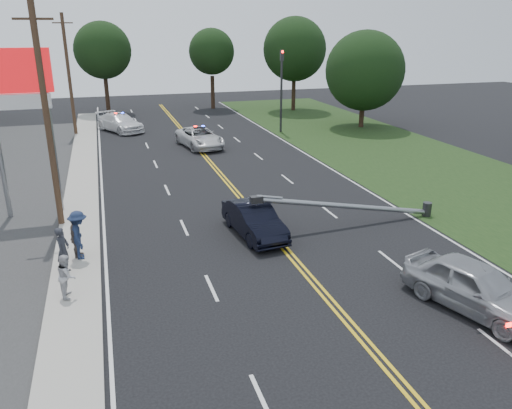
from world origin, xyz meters
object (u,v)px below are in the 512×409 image
object	(u,v)px
pylon_sign	(18,93)
waiting_sedan	(475,287)
bystander_a	(63,250)
fallen_streetlight	(357,206)
bystander_b	(67,276)
utility_pole_far	(69,75)
crashed_sedan	(254,220)
emergency_b	(120,122)
bystander_c	(79,235)
utility_pole_mid	(47,118)
emergency_a	(200,137)
bystander_d	(76,237)
traffic_signal	(281,84)

from	to	relation	value
pylon_sign	waiting_sedan	xyz separation A→B (m)	(14.81, -13.92, -5.17)
pylon_sign	bystander_a	bearing A→B (deg)	-76.67
fallen_streetlight	bystander_b	distance (m)	13.15
utility_pole_far	waiting_sedan	distance (m)	36.76
crashed_sedan	emergency_b	world-z (taller)	emergency_b
crashed_sedan	bystander_a	xyz separation A→B (m)	(-7.94, -1.59, 0.29)
bystander_c	utility_pole_far	bearing A→B (deg)	-1.78
pylon_sign	bystander_c	world-z (taller)	pylon_sign
crashed_sedan	fallen_streetlight	bearing A→B (deg)	-8.40
utility_pole_mid	bystander_b	distance (m)	8.43
emergency_b	bystander_a	bearing A→B (deg)	-123.94
bystander_b	emergency_b	bearing A→B (deg)	-3.90
emergency_a	bystander_a	distance (m)	21.64
pylon_sign	utility_pole_mid	bearing A→B (deg)	-56.98
crashed_sedan	bystander_a	bearing A→B (deg)	-174.77
bystander_b	bystander_c	xyz separation A→B (m)	(0.34, 3.04, 0.22)
utility_pole_far	emergency_b	world-z (taller)	utility_pole_far
utility_pole_far	bystander_d	bearing A→B (deg)	-88.13
utility_pole_mid	bystander_a	distance (m)	6.76
utility_pole_far	bystander_c	world-z (taller)	utility_pole_far
utility_pole_far	bystander_c	distance (m)	26.57
bystander_c	fallen_streetlight	bearing A→B (deg)	-92.80
fallen_streetlight	utility_pole_far	xyz separation A→B (m)	(-13.39, 26.00, 4.17)
traffic_signal	bystander_b	world-z (taller)	traffic_signal
pylon_sign	utility_pole_far	size ratio (longest dim) A/B	0.80
crashed_sedan	waiting_sedan	bearing A→B (deg)	-63.86
bystander_a	bystander_c	bearing A→B (deg)	-5.62
bystander_c	bystander_d	size ratio (longest dim) A/B	1.15
pylon_sign	fallen_streetlight	bearing A→B (deg)	-22.22
pylon_sign	utility_pole_mid	size ratio (longest dim) A/B	0.80
pylon_sign	utility_pole_far	distance (m)	20.06
utility_pole_mid	utility_pole_far	world-z (taller)	same
fallen_streetlight	crashed_sedan	size ratio (longest dim) A/B	2.10
crashed_sedan	emergency_a	xyz separation A→B (m)	(1.05, 18.09, 0.01)
bystander_a	utility_pole_mid	bearing A→B (deg)	24.62
utility_pole_far	waiting_sedan	size ratio (longest dim) A/B	2.05
waiting_sedan	emergency_a	xyz separation A→B (m)	(-4.07, 26.21, -0.08)
traffic_signal	utility_pole_mid	bearing A→B (deg)	-134.20
utility_pole_mid	crashed_sedan	bearing A→B (deg)	-24.37
waiting_sedan	crashed_sedan	bearing A→B (deg)	104.57
traffic_signal	fallen_streetlight	xyz separation A→B (m)	(-4.11, -22.00, -3.29)
crashed_sedan	waiting_sedan	world-z (taller)	waiting_sedan
emergency_b	bystander_b	world-z (taller)	bystander_b
traffic_signal	waiting_sedan	xyz separation A→B (m)	(-3.99, -29.92, -3.37)
fallen_streetlight	emergency_a	size ratio (longest dim) A/B	1.74
pylon_sign	utility_pole_mid	xyz separation A→B (m)	(1.30, -2.00, -0.91)
utility_pole_mid	crashed_sedan	world-z (taller)	utility_pole_mid
pylon_sign	waiting_sedan	size ratio (longest dim) A/B	1.64
crashed_sedan	bystander_a	size ratio (longest dim) A/B	2.46
bystander_b	pylon_sign	bearing A→B (deg)	13.98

